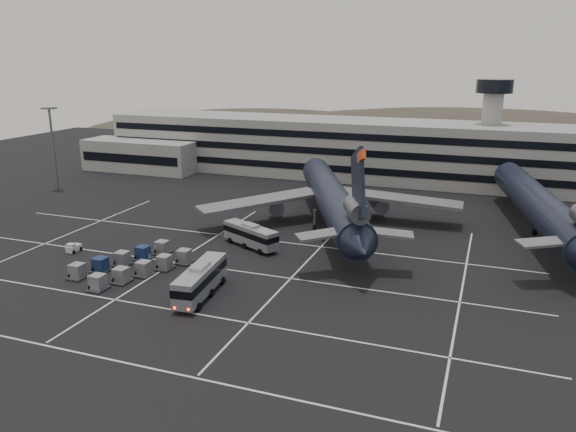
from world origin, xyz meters
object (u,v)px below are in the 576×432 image
at_px(bus_near, 200,279).
at_px(uld_cluster, 133,264).
at_px(trijet_main, 332,199).
at_px(tug_a, 73,248).
at_px(bus_far, 250,235).

height_order(bus_near, uld_cluster, bus_near).
height_order(trijet_main, tug_a, trijet_main).
relative_size(trijet_main, tug_a, 23.49).
height_order(trijet_main, uld_cluster, trijet_main).
bearing_deg(tug_a, bus_far, 24.33).
xyz_separation_m(bus_far, uld_cluster, (-11.39, -14.94, -1.06)).
distance_m(trijet_main, tug_a, 42.77).
bearing_deg(uld_cluster, bus_near, -18.30).
height_order(tug_a, uld_cluster, uld_cluster).
relative_size(trijet_main, bus_near, 4.52).
bearing_deg(trijet_main, tug_a, -166.44).
bearing_deg(tug_a, bus_near, -17.22).
bearing_deg(tug_a, trijet_main, 36.86).
bearing_deg(uld_cluster, trijet_main, 55.15).
bearing_deg(trijet_main, bus_near, -126.35).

